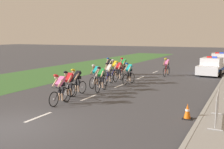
{
  "coord_description": "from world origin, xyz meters",
  "views": [
    {
      "loc": [
        7.52,
        -6.93,
        3.29
      ],
      "look_at": [
        0.6,
        7.08,
        1.1
      ],
      "focal_mm": 43.67,
      "sensor_mm": 36.0,
      "label": 1
    }
  ],
  "objects_px": {
    "cyclist_twelfth": "(123,66)",
    "police_car_nearest": "(212,67)",
    "cyclist_fourth": "(101,78)",
    "cyclist_ninth": "(118,71)",
    "cyclist_eighth": "(115,68)",
    "cyclist_sixth": "(108,73)",
    "cyclist_eleventh": "(166,67)",
    "police_car_second": "(219,61)",
    "crowd_barrier_front": "(217,108)",
    "cyclist_tenth": "(109,66)",
    "traffic_cone_near": "(187,111)",
    "cyclist_fifth": "(96,75)",
    "cyclist_lead": "(60,89)",
    "cyclist_third": "(76,81)",
    "cyclist_second": "(69,84)",
    "cyclist_seventh": "(129,73)"
  },
  "relations": [
    {
      "from": "cyclist_second",
      "to": "cyclist_tenth",
      "type": "xyz_separation_m",
      "value": [
        -2.08,
        8.86,
        0.0
      ]
    },
    {
      "from": "cyclist_fifth",
      "to": "traffic_cone_near",
      "type": "height_order",
      "value": "cyclist_fifth"
    },
    {
      "from": "traffic_cone_near",
      "to": "cyclist_fourth",
      "type": "bearing_deg",
      "value": 149.65
    },
    {
      "from": "cyclist_eleventh",
      "to": "cyclist_sixth",
      "type": "bearing_deg",
      "value": -113.53
    },
    {
      "from": "cyclist_third",
      "to": "cyclist_tenth",
      "type": "height_order",
      "value": "same"
    },
    {
      "from": "police_car_second",
      "to": "crowd_barrier_front",
      "type": "distance_m",
      "value": 20.91
    },
    {
      "from": "cyclist_twelfth",
      "to": "cyclist_seventh",
      "type": "bearing_deg",
      "value": -61.23
    },
    {
      "from": "cyclist_lead",
      "to": "cyclist_eighth",
      "type": "height_order",
      "value": "same"
    },
    {
      "from": "cyclist_third",
      "to": "police_car_second",
      "type": "xyz_separation_m",
      "value": [
        5.87,
        18.79,
        -0.11
      ]
    },
    {
      "from": "cyclist_second",
      "to": "cyclist_tenth",
      "type": "height_order",
      "value": "same"
    },
    {
      "from": "cyclist_eleventh",
      "to": "police_car_nearest",
      "type": "relative_size",
      "value": 0.38
    },
    {
      "from": "cyclist_eleventh",
      "to": "police_car_nearest",
      "type": "xyz_separation_m",
      "value": [
        3.31,
        2.5,
        -0.11
      ]
    },
    {
      "from": "cyclist_second",
      "to": "cyclist_sixth",
      "type": "bearing_deg",
      "value": 91.27
    },
    {
      "from": "cyclist_seventh",
      "to": "crowd_barrier_front",
      "type": "relative_size",
      "value": 0.74
    },
    {
      "from": "cyclist_eighth",
      "to": "police_car_second",
      "type": "relative_size",
      "value": 0.38
    },
    {
      "from": "cyclist_fourth",
      "to": "cyclist_ninth",
      "type": "distance_m",
      "value": 3.89
    },
    {
      "from": "police_car_second",
      "to": "cyclist_eighth",
      "type": "bearing_deg",
      "value": -118.36
    },
    {
      "from": "cyclist_ninth",
      "to": "police_car_second",
      "type": "relative_size",
      "value": 0.38
    },
    {
      "from": "cyclist_fourth",
      "to": "cyclist_twelfth",
      "type": "height_order",
      "value": "same"
    },
    {
      "from": "cyclist_fourth",
      "to": "cyclist_eleventh",
      "type": "bearing_deg",
      "value": 77.2
    },
    {
      "from": "cyclist_twelfth",
      "to": "police_car_nearest",
      "type": "distance_m",
      "value": 7.69
    },
    {
      "from": "cyclist_seventh",
      "to": "crowd_barrier_front",
      "type": "xyz_separation_m",
      "value": [
        6.36,
        -6.6,
        -0.14
      ]
    },
    {
      "from": "cyclist_seventh",
      "to": "traffic_cone_near",
      "type": "height_order",
      "value": "cyclist_seventh"
    },
    {
      "from": "cyclist_lead",
      "to": "cyclist_third",
      "type": "distance_m",
      "value": 2.23
    },
    {
      "from": "cyclist_fourth",
      "to": "cyclist_seventh",
      "type": "xyz_separation_m",
      "value": [
        0.56,
        2.99,
        0.0
      ]
    },
    {
      "from": "cyclist_twelfth",
      "to": "cyclist_tenth",
      "type": "bearing_deg",
      "value": -155.12
    },
    {
      "from": "cyclist_sixth",
      "to": "police_car_second",
      "type": "relative_size",
      "value": 0.38
    },
    {
      "from": "police_car_nearest",
      "to": "crowd_barrier_front",
      "type": "distance_m",
      "value": 14.31
    },
    {
      "from": "cyclist_sixth",
      "to": "traffic_cone_near",
      "type": "relative_size",
      "value": 2.69
    },
    {
      "from": "cyclist_lead",
      "to": "cyclist_fourth",
      "type": "height_order",
      "value": "same"
    },
    {
      "from": "cyclist_sixth",
      "to": "cyclist_eleventh",
      "type": "bearing_deg",
      "value": 66.47
    },
    {
      "from": "cyclist_sixth",
      "to": "cyclist_twelfth",
      "type": "xyz_separation_m",
      "value": [
        -0.88,
        4.52,
        0.0
      ]
    },
    {
      "from": "cyclist_second",
      "to": "cyclist_eleventh",
      "type": "height_order",
      "value": "same"
    },
    {
      "from": "cyclist_eighth",
      "to": "cyclist_twelfth",
      "type": "xyz_separation_m",
      "value": [
        -0.1,
        1.88,
        0.0
      ]
    },
    {
      "from": "cyclist_fifth",
      "to": "police_car_second",
      "type": "distance_m",
      "value": 17.38
    },
    {
      "from": "cyclist_eighth",
      "to": "cyclist_tenth",
      "type": "height_order",
      "value": "same"
    },
    {
      "from": "cyclist_fifth",
      "to": "cyclist_eighth",
      "type": "relative_size",
      "value": 1.0
    },
    {
      "from": "cyclist_fifth",
      "to": "police_car_second",
      "type": "bearing_deg",
      "value": 69.63
    },
    {
      "from": "cyclist_second",
      "to": "crowd_barrier_front",
      "type": "xyz_separation_m",
      "value": [
        7.49,
        -1.09,
        -0.14
      ]
    },
    {
      "from": "cyclist_second",
      "to": "cyclist_tenth",
      "type": "relative_size",
      "value": 1.0
    },
    {
      "from": "police_car_second",
      "to": "cyclist_ninth",
      "type": "bearing_deg",
      "value": -113.34
    },
    {
      "from": "cyclist_sixth",
      "to": "cyclist_eighth",
      "type": "distance_m",
      "value": 2.75
    },
    {
      "from": "cyclist_tenth",
      "to": "traffic_cone_near",
      "type": "xyz_separation_m",
      "value": [
        8.44,
        -9.74,
        -0.48
      ]
    },
    {
      "from": "cyclist_fourth",
      "to": "traffic_cone_near",
      "type": "height_order",
      "value": "cyclist_fourth"
    },
    {
      "from": "crowd_barrier_front",
      "to": "cyclist_eleventh",
      "type": "bearing_deg",
      "value": 113.46
    },
    {
      "from": "cyclist_fourth",
      "to": "police_car_nearest",
      "type": "bearing_deg",
      "value": 64.05
    },
    {
      "from": "cyclist_second",
      "to": "police_car_second",
      "type": "height_order",
      "value": "police_car_second"
    },
    {
      "from": "cyclist_sixth",
      "to": "cyclist_twelfth",
      "type": "relative_size",
      "value": 1.0
    },
    {
      "from": "cyclist_lead",
      "to": "cyclist_ninth",
      "type": "bearing_deg",
      "value": 92.99
    },
    {
      "from": "cyclist_seventh",
      "to": "cyclist_ninth",
      "type": "height_order",
      "value": "same"
    }
  ]
}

